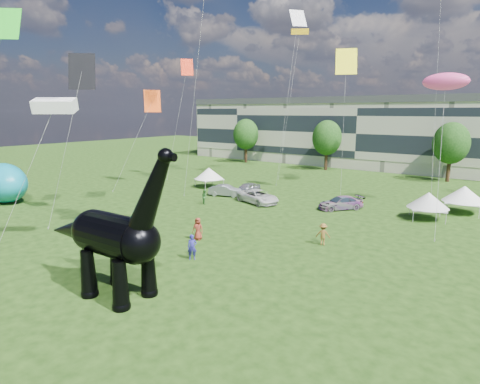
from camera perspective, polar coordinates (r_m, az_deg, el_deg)
The scene contains 16 objects.
ground at distance 25.81m, azimuth -16.48°, elevation -13.03°, with size 220.00×220.00×0.00m, color #16330C.
terrace_row at distance 80.44m, azimuth 17.64°, elevation 7.73°, with size 78.00×11.00×12.00m, color beige.
tree_far_left at distance 82.92m, azimuth 0.84°, elevation 8.55°, with size 5.20×5.20×9.44m.
tree_mid_left at distance 73.65m, azimuth 12.27°, elevation 7.93°, with size 5.20×5.20×9.44m.
tree_mid_right at distance 67.62m, azimuth 27.87°, elevation 6.58°, with size 5.20×5.20×9.44m.
dinosaur_sculpture at distance 24.11m, azimuth -17.92°, elevation -6.14°, with size 11.13×3.18×9.09m.
car_silver at distance 51.27m, azimuth 0.99°, elevation 0.49°, with size 1.74×4.31×1.47m, color silver.
car_grey at distance 50.16m, azimuth -2.01°, elevation 0.21°, with size 1.50×4.31×1.42m, color gray.
car_white at distance 46.38m, azimuth 2.56°, elevation -0.65°, with size 2.55×5.53×1.54m, color silver.
car_dark at distance 44.78m, azimuth 14.13°, elevation -1.51°, with size 2.00×4.93×1.43m, color #595960.
gazebo_near at distance 43.28m, azimuth 25.20°, elevation -1.09°, with size 5.03×5.03×2.71m.
gazebo_far at distance 47.55m, azimuth 29.26°, elevation -0.27°, with size 4.58×4.58×2.90m.
gazebo_left at distance 56.05m, azimuth -4.44°, elevation 2.63°, with size 4.97×4.97×2.74m.
inflatable_teal at distance 54.07m, azimuth -30.52°, elevation 1.13°, with size 7.32×4.57×4.57m, color #0D88A2.
visitors at distance 35.41m, azimuth -4.36°, elevation -4.32°, with size 48.65×39.96×1.88m.
kites at distance 37.04m, azimuth 0.70°, elevation 25.37°, with size 53.80×52.04×18.86m.
Camera 1 is at (19.31, -13.53, 10.49)m, focal length 30.00 mm.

